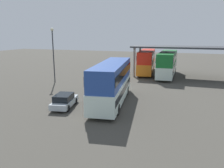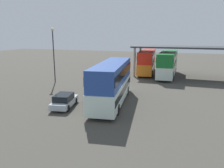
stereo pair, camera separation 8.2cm
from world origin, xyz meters
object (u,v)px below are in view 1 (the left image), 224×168
(parked_hatchback, at_px, (64,101))
(double_decker_main, at_px, (112,81))
(double_decker_near_canopy, at_px, (147,61))
(lamppost_tall, at_px, (53,49))
(double_decker_mid_row, at_px, (167,63))

(parked_hatchback, bearing_deg, double_decker_main, -63.90)
(double_decker_main, relative_size, parked_hatchback, 2.77)
(double_decker_near_canopy, xyz_separation_m, lamppost_tall, (-11.26, -12.46, 2.69))
(double_decker_main, bearing_deg, lamppost_tall, 50.70)
(double_decker_mid_row, distance_m, lamppost_tall, 18.64)
(parked_hatchback, xyz_separation_m, double_decker_near_canopy, (3.73, 22.15, 1.59))
(parked_hatchback, distance_m, double_decker_near_canopy, 22.52)
(parked_hatchback, distance_m, double_decker_mid_row, 21.66)
(parked_hatchback, relative_size, double_decker_near_canopy, 0.37)
(lamppost_tall, bearing_deg, double_decker_mid_row, 34.81)
(parked_hatchback, xyz_separation_m, double_decker_mid_row, (7.62, 20.22, 1.59))
(double_decker_near_canopy, xyz_separation_m, double_decker_mid_row, (3.89, -1.93, -0.00))
(lamppost_tall, bearing_deg, parked_hatchback, -52.14)
(double_decker_near_canopy, distance_m, double_decker_mid_row, 4.34)
(double_decker_near_canopy, relative_size, double_decker_mid_row, 0.98)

